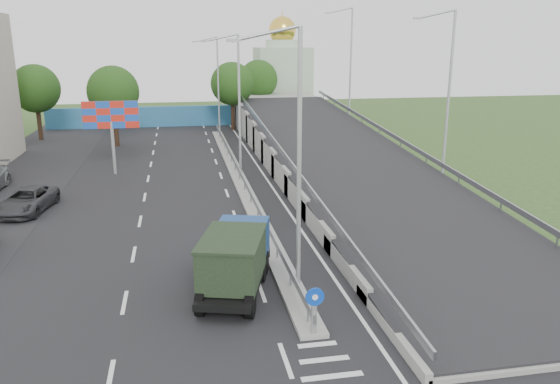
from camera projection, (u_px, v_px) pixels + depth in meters
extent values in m
plane|color=#2D4C1E|center=(331.00, 375.00, 16.33)|extent=(160.00, 160.00, 0.00)
cube|color=black|center=(200.00, 199.00, 34.76)|extent=(26.00, 90.00, 0.04)
cube|color=gray|center=(240.00, 180.00, 39.05)|extent=(1.00, 44.00, 0.20)
cube|color=gray|center=(403.00, 144.00, 40.64)|extent=(0.10, 50.00, 0.32)
cube|color=gray|center=(278.00, 148.00, 38.96)|extent=(0.10, 50.00, 0.32)
cube|color=gray|center=(240.00, 171.00, 38.88)|extent=(0.08, 44.00, 0.32)
cylinder|color=gray|center=(240.00, 175.00, 38.95)|extent=(0.09, 0.09, 0.60)
cylinder|color=black|center=(314.00, 316.00, 18.21)|extent=(0.20, 0.20, 1.20)
cylinder|color=#0C3FBF|center=(315.00, 297.00, 17.93)|extent=(0.64, 0.05, 0.64)
cylinder|color=white|center=(315.00, 297.00, 17.90)|extent=(0.20, 0.03, 0.20)
cylinder|color=#B2B5B7|center=(299.00, 163.00, 20.70)|extent=(0.18, 0.18, 10.00)
cylinder|color=#B2B5B7|center=(267.00, 33.00, 19.23)|extent=(2.57, 0.12, 0.66)
cube|color=#B2B5B7|center=(233.00, 40.00, 19.08)|extent=(0.50, 0.18, 0.12)
cylinder|color=#B2B5B7|center=(239.00, 106.00, 39.65)|extent=(0.18, 0.18, 10.00)
cylinder|color=#B2B5B7|center=(221.00, 38.00, 38.18)|extent=(2.57, 0.12, 0.66)
cube|color=#B2B5B7|center=(204.00, 42.00, 38.04)|extent=(0.50, 0.18, 0.12)
cylinder|color=#B2B5B7|center=(218.00, 85.00, 58.61)|extent=(0.18, 0.18, 10.00)
cylinder|color=#B2B5B7|center=(205.00, 39.00, 57.14)|extent=(2.57, 0.12, 0.66)
cube|color=#B2B5B7|center=(194.00, 42.00, 56.99)|extent=(0.50, 0.18, 0.12)
cube|color=teal|center=(179.00, 116.00, 64.59)|extent=(30.00, 0.50, 2.40)
cube|color=#B2CCAD|center=(282.00, 82.00, 73.79)|extent=(7.00, 7.00, 9.00)
cylinder|color=#B2CCAD|center=(282.00, 44.00, 72.47)|extent=(4.40, 4.40, 1.00)
sphere|color=gold|center=(282.00, 30.00, 72.02)|extent=(3.60, 3.60, 3.60)
cone|color=gold|center=(282.00, 14.00, 71.49)|extent=(0.30, 0.30, 1.20)
cylinder|color=#B2B5B7|center=(113.00, 148.00, 40.74)|extent=(0.24, 0.24, 4.00)
cube|color=red|center=(111.00, 115.00, 40.08)|extent=(4.00, 0.20, 2.00)
cylinder|color=black|center=(116.00, 125.00, 51.94)|extent=(0.44, 0.44, 4.00)
sphere|color=#1C3F11|center=(113.00, 92.00, 51.09)|extent=(4.80, 4.80, 4.80)
cylinder|color=black|center=(233.00, 112.00, 61.65)|extent=(0.44, 0.44, 4.00)
sphere|color=#1C3F11|center=(232.00, 84.00, 60.81)|extent=(4.80, 4.80, 4.80)
cylinder|color=black|center=(39.00, 121.00, 55.26)|extent=(0.44, 0.44, 4.00)
sphere|color=#1C3F11|center=(35.00, 89.00, 54.41)|extent=(4.80, 4.80, 4.80)
cylinder|color=black|center=(259.00, 105.00, 69.00)|extent=(0.44, 0.44, 4.00)
sphere|color=#1C3F11|center=(258.00, 79.00, 68.15)|extent=(4.80, 4.80, 4.80)
cylinder|color=black|center=(223.00, 261.00, 23.62)|extent=(0.58, 1.04, 0.99)
cylinder|color=black|center=(264.00, 262.00, 23.45)|extent=(0.58, 1.04, 0.99)
cylinder|color=black|center=(219.00, 268.00, 22.84)|extent=(0.58, 1.04, 0.99)
cylinder|color=black|center=(262.00, 270.00, 22.67)|extent=(0.58, 1.04, 0.99)
cylinder|color=black|center=(201.00, 303.00, 19.81)|extent=(0.58, 1.04, 0.99)
cylinder|color=black|center=(250.00, 305.00, 19.64)|extent=(0.58, 1.04, 0.99)
cube|color=black|center=(235.00, 277.00, 21.68)|extent=(3.55, 5.95, 0.27)
cube|color=navy|center=(244.00, 237.00, 23.48)|extent=(2.40, 1.97, 1.53)
cube|color=black|center=(246.00, 223.00, 24.04)|extent=(1.66, 0.53, 0.63)
cube|color=black|center=(247.00, 251.00, 24.47)|extent=(2.03, 0.71, 0.45)
cube|color=black|center=(232.00, 259.00, 20.90)|extent=(3.04, 3.90, 1.62)
cube|color=black|center=(232.00, 238.00, 20.67)|extent=(3.15, 4.01, 0.11)
imported|color=#313336|center=(27.00, 200.00, 31.93)|extent=(3.07, 5.32, 1.40)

